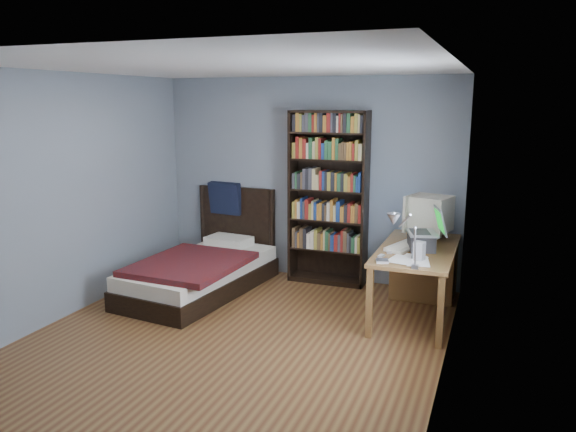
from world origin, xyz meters
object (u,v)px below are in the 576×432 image
(crt_monitor, at_px, (429,214))
(keyboard, at_px, (404,247))
(laptop, at_px, (424,238))
(speaker, at_px, (419,251))
(soda_can, at_px, (410,237))
(desk, at_px, (422,266))
(bed, at_px, (203,269))
(desk_lamp, at_px, (398,225))
(bookshelf, at_px, (328,198))

(crt_monitor, bearing_deg, keyboard, -107.27)
(laptop, relative_size, speaker, 2.49)
(speaker, bearing_deg, soda_can, 121.33)
(desk, height_order, speaker, speaker)
(desk, distance_m, bed, 2.53)
(desk_lamp, height_order, speaker, desk_lamp)
(crt_monitor, height_order, soda_can, crt_monitor)
(desk_lamp, distance_m, soda_can, 1.40)
(crt_monitor, xyz_separation_m, bed, (-2.52, -0.54, -0.74))
(laptop, bearing_deg, bookshelf, 147.29)
(laptop, bearing_deg, speaker, -87.97)
(laptop, height_order, bookshelf, bookshelf)
(bookshelf, bearing_deg, desk_lamp, -57.72)
(crt_monitor, xyz_separation_m, speaker, (0.04, -0.93, -0.18))
(desk, distance_m, bookshelf, 1.38)
(speaker, bearing_deg, bookshelf, 152.32)
(desk, xyz_separation_m, crt_monitor, (0.04, 0.04, 0.58))
(desk, distance_m, desk_lamp, 1.71)
(desk, xyz_separation_m, desk_lamp, (-0.03, -1.52, 0.78))
(bookshelf, bearing_deg, keyboard, -37.04)
(bed, bearing_deg, bookshelf, 31.94)
(soda_can, bearing_deg, keyboard, -91.28)
(crt_monitor, height_order, bed, crt_monitor)
(bed, bearing_deg, crt_monitor, 12.05)
(keyboard, xyz_separation_m, soda_can, (0.01, 0.31, 0.04))
(crt_monitor, bearing_deg, speaker, -87.74)
(soda_can, xyz_separation_m, bed, (-2.36, -0.31, -0.53))
(desk, height_order, keyboard, keyboard)
(crt_monitor, bearing_deg, soda_can, -125.03)
(desk_lamp, height_order, keyboard, desk_lamp)
(bookshelf, bearing_deg, desk, -14.64)
(crt_monitor, distance_m, keyboard, 0.61)
(keyboard, bearing_deg, bookshelf, 161.65)
(desk, bearing_deg, keyboard, -104.40)
(laptop, xyz_separation_m, soda_can, (-0.18, 0.31, -0.07))
(crt_monitor, distance_m, bookshelf, 1.26)
(speaker, height_order, bookshelf, bookshelf)
(desk, distance_m, laptop, 0.66)
(desk_lamp, bearing_deg, speaker, 80.39)
(laptop, distance_m, bookshelf, 1.50)
(soda_can, bearing_deg, laptop, -59.52)
(keyboard, distance_m, soda_can, 0.31)
(bed, bearing_deg, soda_can, 7.51)
(speaker, bearing_deg, desk, 110.73)
(laptop, height_order, desk_lamp, desk_lamp)
(bed, bearing_deg, speaker, -8.76)
(keyboard, xyz_separation_m, speaker, (0.20, -0.40, 0.07))
(speaker, bearing_deg, keyboard, 132.79)
(desk, xyz_separation_m, laptop, (0.06, -0.49, 0.44))
(soda_can, bearing_deg, desk, 57.09)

